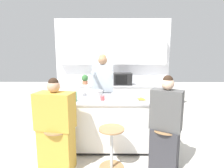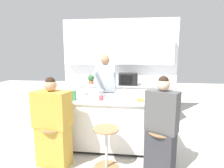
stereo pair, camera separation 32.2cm
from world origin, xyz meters
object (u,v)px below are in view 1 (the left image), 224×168
(person_cooking, at_px, (103,95))
(microwave, at_px, (123,79))
(bar_stool_rightmost, at_px, (165,147))
(person_seated_near, at_px, (165,128))
(fruit_bowl, at_px, (81,94))
(kitchen_island, at_px, (112,122))
(coffee_cup_near, at_px, (102,98))
(potted_plant, at_px, (85,79))
(cooking_pot, at_px, (98,93))
(bar_stool_center, at_px, (112,146))
(person_wrapped_blanket, at_px, (56,128))
(juice_carton, at_px, (75,96))
(banana_bunch, at_px, (141,99))
(bar_stool_leftmost, at_px, (58,147))

(person_cooking, distance_m, microwave, 1.08)
(bar_stool_rightmost, distance_m, person_seated_near, 0.29)
(fruit_bowl, bearing_deg, person_cooking, 43.39)
(kitchen_island, height_order, microwave, microwave)
(person_cooking, bearing_deg, person_seated_near, -53.68)
(person_cooking, bearing_deg, fruit_bowl, -137.62)
(bar_stool_rightmost, relative_size, microwave, 1.31)
(coffee_cup_near, distance_m, potted_plant, 1.84)
(cooking_pot, bearing_deg, bar_stool_rightmost, -37.53)
(person_cooking, bearing_deg, bar_stool_center, -82.07)
(person_wrapped_blanket, height_order, cooking_pot, person_wrapped_blanket)
(kitchen_island, height_order, coffee_cup_near, coffee_cup_near)
(juice_carton, bearing_deg, bar_stool_center, -36.43)
(kitchen_island, height_order, person_cooking, person_cooking)
(cooking_pot, xyz_separation_m, banana_bunch, (0.78, -0.28, -0.03))
(person_cooking, bearing_deg, bar_stool_leftmost, -115.13)
(banana_bunch, distance_m, microwave, 1.71)
(kitchen_island, xyz_separation_m, fruit_bowl, (-0.60, 0.22, 0.49))
(cooking_pot, xyz_separation_m, microwave, (0.54, 1.41, 0.09))
(fruit_bowl, bearing_deg, kitchen_island, -19.91)
(potted_plant, bearing_deg, kitchen_island, -64.73)
(coffee_cup_near, bearing_deg, bar_stool_rightmost, -28.97)
(kitchen_island, bearing_deg, person_seated_near, -41.52)
(bar_stool_center, height_order, person_seated_near, person_seated_near)
(fruit_bowl, relative_size, juice_carton, 1.10)
(kitchen_island, xyz_separation_m, person_wrapped_blanket, (-0.82, -0.69, 0.18))
(kitchen_island, xyz_separation_m, bar_stool_rightmost, (0.79, -0.68, -0.11))
(bar_stool_center, xyz_separation_m, coffee_cup_near, (-0.16, 0.53, 0.61))
(bar_stool_center, bearing_deg, microwave, 83.08)
(bar_stool_center, distance_m, person_wrapped_blanket, 0.87)
(bar_stool_rightmost, distance_m, cooking_pot, 1.47)
(bar_stool_center, distance_m, juice_carton, 1.02)
(kitchen_island, height_order, bar_stool_center, kitchen_island)
(kitchen_island, bearing_deg, juice_carton, -161.17)
(kitchen_island, height_order, fruit_bowl, fruit_bowl)
(juice_carton, bearing_deg, bar_stool_leftmost, -107.28)
(fruit_bowl, height_order, coffee_cup_near, coffee_cup_near)
(person_cooking, relative_size, juice_carton, 9.40)
(fruit_bowl, height_order, juice_carton, juice_carton)
(juice_carton, bearing_deg, microwave, 62.74)
(bar_stool_rightmost, relative_size, juice_carton, 3.48)
(kitchen_island, bearing_deg, bar_stool_rightmost, -40.98)
(bar_stool_center, distance_m, person_cooking, 1.39)
(cooking_pot, xyz_separation_m, potted_plant, (-0.48, 1.45, 0.07))
(coffee_cup_near, xyz_separation_m, banana_bunch, (0.67, 0.01, -0.01))
(person_cooking, xyz_separation_m, potted_plant, (-0.55, 0.98, 0.20))
(microwave, bearing_deg, fruit_bowl, -123.50)
(bar_stool_center, height_order, person_wrapped_blanket, person_wrapped_blanket)
(person_wrapped_blanket, bearing_deg, bar_stool_rightmost, 10.48)
(bar_stool_center, xyz_separation_m, banana_bunch, (0.51, 0.53, 0.59))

